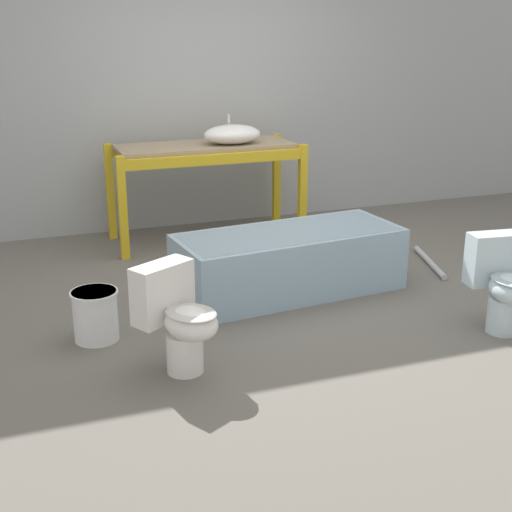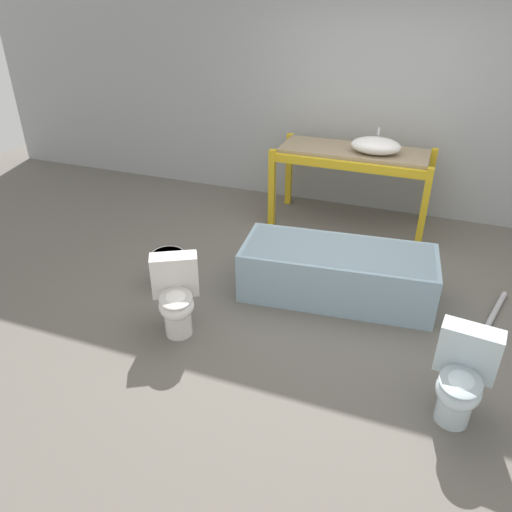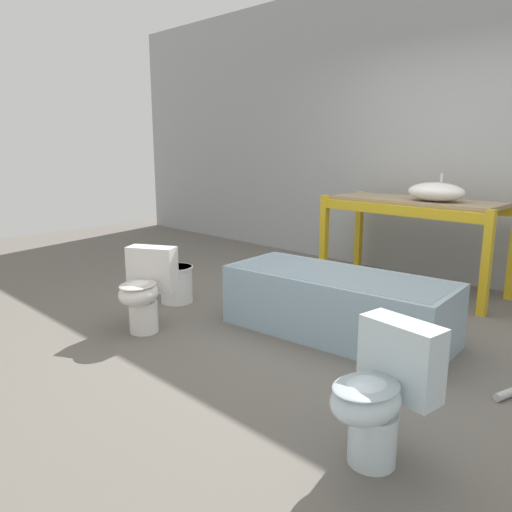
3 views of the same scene
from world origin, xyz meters
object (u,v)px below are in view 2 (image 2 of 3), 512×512
object	(u,v)px
bathtub_main	(337,269)
toilet_far	(176,296)
sink_basin	(376,146)
bucket_white	(169,268)
toilet_near	(462,377)

from	to	relation	value
bathtub_main	toilet_far	distance (m)	1.46
bathtub_main	toilet_far	bearing A→B (deg)	-144.60
sink_basin	bathtub_main	distance (m)	1.62
sink_basin	bathtub_main	xyz separation A→B (m)	(-0.03, -1.46, -0.71)
sink_basin	bucket_white	size ratio (longest dim) A/B	1.58
bucket_white	bathtub_main	bearing A→B (deg)	13.99
sink_basin	toilet_near	size ratio (longest dim) A/B	0.83
bathtub_main	toilet_near	distance (m)	1.55
bathtub_main	toilet_near	size ratio (longest dim) A/B	2.77
sink_basin	bathtub_main	size ratio (longest dim) A/B	0.30
bathtub_main	bucket_white	world-z (taller)	bathtub_main
bathtub_main	toilet_far	xyz separation A→B (m)	(-1.10, -0.96, 0.06)
toilet_near	toilet_far	distance (m)	2.16
toilet_near	toilet_far	world-z (taller)	same
toilet_far	bathtub_main	bearing A→B (deg)	12.09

